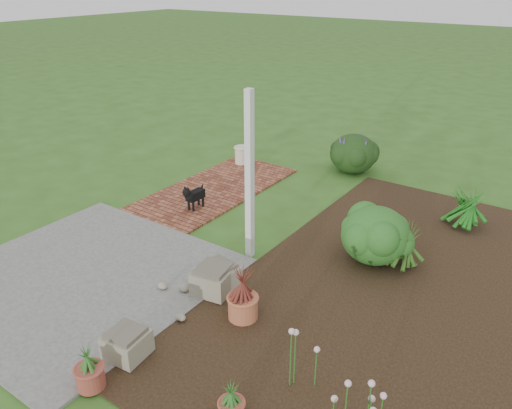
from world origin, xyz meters
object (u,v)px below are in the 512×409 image
Objects in this scene: cream_ceramic_urn at (241,155)px; evergreen_shrub at (375,234)px; stone_trough_near at (127,344)px; black_dog at (194,195)px.

cream_ceramic_urn is 4.54m from evergreen_shrub.
stone_trough_near is 1.12× the size of cream_ceramic_urn.
cream_ceramic_urn is at bearing 151.81° from evergreen_shrub.
black_dog is at bearing -73.22° from cream_ceramic_urn.
evergreen_shrub is (1.39, 3.46, 0.27)m from stone_trough_near.
evergreen_shrub reaches higher than black_dog.
black_dog is at bearing 120.24° from stone_trough_near.
black_dog is 0.53× the size of evergreen_shrub.
evergreen_shrub is (3.28, 0.23, 0.14)m from black_dog.
stone_trough_near is 0.42× the size of evergreen_shrub.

